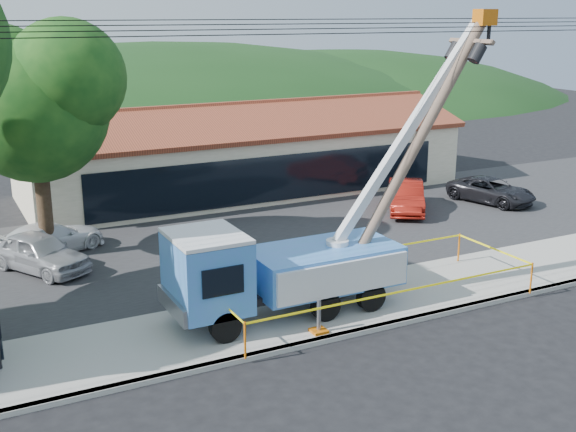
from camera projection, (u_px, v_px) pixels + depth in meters
The scene contains 15 objects.
ground at pixel (403, 364), 19.28m from camera, with size 120.00×120.00×0.00m, color black.
curb at pixel (361, 331), 21.06m from camera, with size 60.00×0.25×0.15m, color #ABA7A0.
sidewalk at pixel (328, 308), 22.69m from camera, with size 60.00×4.00×0.15m, color #ABA7A0.
parking_lot at pixel (230, 240), 29.55m from camera, with size 60.00×12.00×0.10m, color #28282B.
strip_mall at pixel (241, 155), 37.64m from camera, with size 22.50×8.53×4.67m.
tree_lot at pixel (34, 95), 25.66m from camera, with size 6.30×5.60×8.94m.
hill_center at pixel (155, 108), 70.78m from camera, with size 89.60×64.00×32.00m, color #143513.
hill_east at pixel (331, 98), 79.55m from camera, with size 72.80×52.00×26.00m, color #143513.
utility_truck at pixel (281, 265), 21.72m from camera, with size 10.93×3.89×9.01m.
leaning_pole at pixel (416, 146), 22.73m from camera, with size 5.77×2.00×8.94m.
caution_tape at pixel (370, 279), 22.80m from camera, with size 10.28×3.66×1.06m.
car_silver at pixel (41, 273), 25.96m from camera, with size 1.66×4.12×1.40m, color #A2A3A9.
car_red at pixel (405, 213), 33.74m from camera, with size 1.51×4.33×1.43m, color maroon.
car_white at pixel (52, 256), 27.82m from camera, with size 1.73×4.26×1.24m, color white.
car_dark at pixel (490, 204), 35.30m from camera, with size 1.98×4.30×1.20m, color black.
Camera 1 is at (-10.71, -14.15, 9.05)m, focal length 45.00 mm.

